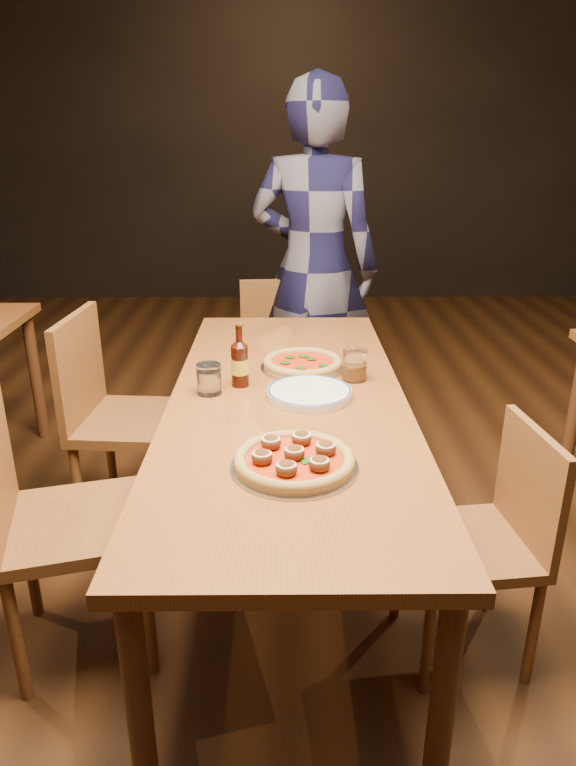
{
  "coord_description": "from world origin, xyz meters",
  "views": [
    {
      "loc": [
        -0.01,
        -2.01,
        1.59
      ],
      "look_at": [
        0.0,
        -0.05,
        0.82
      ],
      "focal_mm": 30.0,
      "sensor_mm": 36.0,
      "label": 1
    }
  ],
  "objects_px": {
    "chair_main_nw": "(76,521)",
    "chair_main_e": "(468,542)",
    "pizza_margherita": "(303,363)",
    "diner": "(314,268)",
    "beer_bottle": "(240,365)",
    "pizza_meatball": "(294,459)",
    "water_glass": "(209,379)",
    "amber_glass": "(355,365)",
    "chair_main_sw": "(135,419)",
    "chair_end": "(283,365)",
    "table_main": "(288,416)",
    "plate_stack": "(309,393)"
  },
  "relations": [
    {
      "from": "chair_main_nw",
      "to": "chair_main_e",
      "type": "relative_size",
      "value": 1.15
    },
    {
      "from": "pizza_margherita",
      "to": "diner",
      "type": "xyz_separation_m",
      "value": [
        0.09,
        1.03,
        0.16
      ]
    },
    {
      "from": "chair_main_nw",
      "to": "beer_bottle",
      "type": "bearing_deg",
      "value": -63.9
    },
    {
      "from": "pizza_meatball",
      "to": "diner",
      "type": "distance_m",
      "value": 1.81
    },
    {
      "from": "chair_main_nw",
      "to": "water_glass",
      "type": "xyz_separation_m",
      "value": [
        0.39,
        0.35,
        0.33
      ]
    },
    {
      "from": "beer_bottle",
      "to": "chair_main_e",
      "type": "bearing_deg",
      "value": -32.55
    },
    {
      "from": "water_glass",
      "to": "amber_glass",
      "type": "height_order",
      "value": "amber_glass"
    },
    {
      "from": "chair_main_sw",
      "to": "pizza_meatball",
      "type": "distance_m",
      "value": 1.14
    },
    {
      "from": "chair_end",
      "to": "beer_bottle",
      "type": "xyz_separation_m",
      "value": [
        -0.15,
        -1.03,
        0.38
      ]
    },
    {
      "from": "water_glass",
      "to": "amber_glass",
      "type": "relative_size",
      "value": 0.95
    },
    {
      "from": "table_main",
      "to": "diner",
      "type": "xyz_separation_m",
      "value": [
        0.14,
        1.31,
        0.25
      ]
    },
    {
      "from": "chair_main_nw",
      "to": "diner",
      "type": "relative_size",
      "value": 0.5
    },
    {
      "from": "chair_main_nw",
      "to": "pizza_meatball",
      "type": "height_order",
      "value": "chair_main_nw"
    },
    {
      "from": "pizza_margherita",
      "to": "chair_main_e",
      "type": "bearing_deg",
      "value": -52.16
    },
    {
      "from": "chair_main_e",
      "to": "diner",
      "type": "relative_size",
      "value": 0.44
    },
    {
      "from": "beer_bottle",
      "to": "table_main",
      "type": "bearing_deg",
      "value": -32.06
    },
    {
      "from": "chair_main_sw",
      "to": "chair_end",
      "type": "distance_m",
      "value": 0.96
    },
    {
      "from": "chair_main_e",
      "to": "plate_stack",
      "type": "bearing_deg",
      "value": -132.79
    },
    {
      "from": "chair_main_e",
      "to": "pizza_margherita",
      "type": "xyz_separation_m",
      "value": [
        -0.49,
        0.64,
        0.36
      ]
    },
    {
      "from": "pizza_meatball",
      "to": "table_main",
      "type": "bearing_deg",
      "value": 91.59
    },
    {
      "from": "pizza_meatball",
      "to": "plate_stack",
      "type": "distance_m",
      "value": 0.49
    },
    {
      "from": "pizza_meatball",
      "to": "pizza_margherita",
      "type": "bearing_deg",
      "value": 86.69
    },
    {
      "from": "chair_main_nw",
      "to": "pizza_margherita",
      "type": "bearing_deg",
      "value": -64.84
    },
    {
      "from": "pizza_margherita",
      "to": "plate_stack",
      "type": "bearing_deg",
      "value": -87.04
    },
    {
      "from": "chair_main_e",
      "to": "water_glass",
      "type": "bearing_deg",
      "value": -121.84
    },
    {
      "from": "chair_main_nw",
      "to": "plate_stack",
      "type": "xyz_separation_m",
      "value": [
        0.73,
        0.32,
        0.29
      ]
    },
    {
      "from": "chair_end",
      "to": "plate_stack",
      "type": "relative_size",
      "value": 3.15
    },
    {
      "from": "chair_main_nw",
      "to": "beer_bottle",
      "type": "height_order",
      "value": "beer_bottle"
    },
    {
      "from": "beer_bottle",
      "to": "water_glass",
      "type": "relative_size",
      "value": 2.09
    },
    {
      "from": "amber_glass",
      "to": "pizza_meatball",
      "type": "bearing_deg",
      "value": -109.25
    },
    {
      "from": "chair_main_nw",
      "to": "amber_glass",
      "type": "distance_m",
      "value": 1.07
    },
    {
      "from": "pizza_margherita",
      "to": "water_glass",
      "type": "bearing_deg",
      "value": -143.05
    },
    {
      "from": "pizza_meatball",
      "to": "chair_main_e",
      "type": "bearing_deg",
      "value": 14.32
    },
    {
      "from": "chair_main_sw",
      "to": "diner",
      "type": "xyz_separation_m",
      "value": [
        0.78,
        0.9,
        0.45
      ]
    },
    {
      "from": "chair_main_nw",
      "to": "plate_stack",
      "type": "height_order",
      "value": "chair_main_nw"
    },
    {
      "from": "table_main",
      "to": "plate_stack",
      "type": "xyz_separation_m",
      "value": [
        0.07,
        -0.0,
        0.09
      ]
    },
    {
      "from": "chair_end",
      "to": "amber_glass",
      "type": "bearing_deg",
      "value": -80.37
    },
    {
      "from": "plate_stack",
      "to": "chair_end",
      "type": "bearing_deg",
      "value": 94.47
    },
    {
      "from": "chair_main_nw",
      "to": "chair_main_sw",
      "type": "relative_size",
      "value": 0.97
    },
    {
      "from": "table_main",
      "to": "chair_main_e",
      "type": "xyz_separation_m",
      "value": [
        0.55,
        -0.35,
        -0.27
      ]
    },
    {
      "from": "chair_main_sw",
      "to": "chair_main_e",
      "type": "relative_size",
      "value": 1.18
    },
    {
      "from": "beer_bottle",
      "to": "water_glass",
      "type": "xyz_separation_m",
      "value": [
        -0.1,
        -0.07,
        -0.03
      ]
    },
    {
      "from": "pizza_margherita",
      "to": "plate_stack",
      "type": "relative_size",
      "value": 1.12
    },
    {
      "from": "chair_main_sw",
      "to": "beer_bottle",
      "type": "bearing_deg",
      "value": -118.5
    },
    {
      "from": "water_glass",
      "to": "amber_glass",
      "type": "xyz_separation_m",
      "value": [
        0.51,
        0.13,
        0.0
      ]
    },
    {
      "from": "pizza_meatball",
      "to": "diner",
      "type": "bearing_deg",
      "value": 85.84
    },
    {
      "from": "chair_main_sw",
      "to": "pizza_meatball",
      "type": "xyz_separation_m",
      "value": [
        0.65,
        -0.9,
        0.29
      ]
    },
    {
      "from": "table_main",
      "to": "amber_glass",
      "type": "bearing_deg",
      "value": 33.88
    },
    {
      "from": "water_glass",
      "to": "diner",
      "type": "bearing_deg",
      "value": 71.97
    },
    {
      "from": "chair_main_nw",
      "to": "water_glass",
      "type": "height_order",
      "value": "chair_main_nw"
    }
  ]
}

